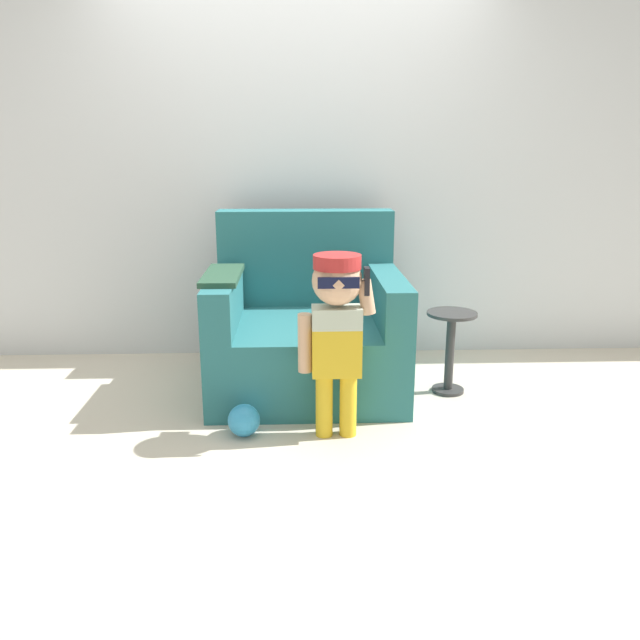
{
  "coord_description": "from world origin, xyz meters",
  "views": [
    {
      "loc": [
        0.0,
        -3.56,
        1.41
      ],
      "look_at": [
        0.12,
        -0.34,
        0.52
      ],
      "focal_mm": 35.0,
      "sensor_mm": 36.0,
      "label": 1
    }
  ],
  "objects": [
    {
      "name": "ground_plane",
      "position": [
        0.0,
        0.0,
        0.0
      ],
      "size": [
        10.0,
        10.0,
        0.0
      ],
      "primitive_type": "plane",
      "color": "beige"
    },
    {
      "name": "wall_back",
      "position": [
        0.0,
        0.71,
        1.3
      ],
      "size": [
        10.0,
        0.05,
        2.6
      ],
      "color": "silver",
      "rests_on": "ground_plane"
    },
    {
      "name": "armchair",
      "position": [
        0.05,
        0.06,
        0.35
      ],
      "size": [
        1.13,
        1.04,
        1.03
      ],
      "color": "#286B70",
      "rests_on": "ground_plane"
    },
    {
      "name": "person_child",
      "position": [
        0.19,
        -0.66,
        0.62
      ],
      "size": [
        0.38,
        0.28,
        0.92
      ],
      "color": "gold",
      "rests_on": "ground_plane"
    },
    {
      "name": "side_table",
      "position": [
        0.9,
        -0.1,
        0.3
      ],
      "size": [
        0.29,
        0.29,
        0.49
      ],
      "color": "#333333",
      "rests_on": "ground_plane"
    },
    {
      "name": "toy_ball",
      "position": [
        -0.28,
        -0.65,
        0.08
      ],
      "size": [
        0.16,
        0.16,
        0.16
      ],
      "color": "#3399D1",
      "rests_on": "ground_plane"
    }
  ]
}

